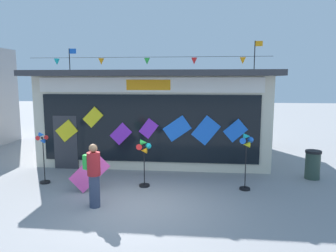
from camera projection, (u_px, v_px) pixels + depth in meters
name	position (u px, v px, depth m)	size (l,w,h in m)	color
ground_plane	(138.00, 205.00, 8.38)	(80.00, 80.00, 0.00)	gray
kite_shop_building	(159.00, 113.00, 14.19)	(9.11, 6.61, 4.95)	beige
wind_spinner_far_left	(43.00, 152.00, 10.03)	(0.35, 0.32, 1.67)	black
wind_spinner_left	(144.00, 155.00, 9.71)	(0.44, 0.33, 1.50)	black
wind_spinner_center_left	(246.00, 150.00, 9.39)	(0.44, 0.32, 1.75)	black
person_near_camera	(93.00, 174.00, 8.17)	(0.48, 0.42, 1.68)	#333D56
trash_bin	(313.00, 165.00, 10.60)	(0.52, 0.52, 0.97)	#2D4238
display_kite_on_ground	(90.00, 172.00, 9.35)	(0.61, 0.03, 1.10)	#EA4CA3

